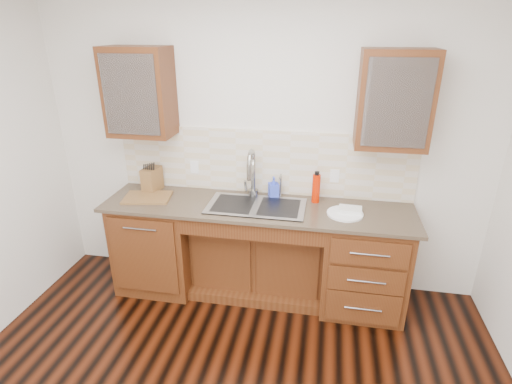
% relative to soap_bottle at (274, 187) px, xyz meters
% --- Properties ---
extents(wall_back, '(4.00, 0.10, 2.70)m').
position_rel_soap_bottle_xyz_m(wall_back, '(-0.12, 0.15, 0.35)').
color(wall_back, silver).
rests_on(wall_back, ground).
extents(base_cabinet_left, '(0.70, 0.62, 0.88)m').
position_rel_soap_bottle_xyz_m(base_cabinet_left, '(-1.07, -0.21, -0.56)').
color(base_cabinet_left, '#593014').
rests_on(base_cabinet_left, ground).
extents(base_cabinet_center, '(1.20, 0.44, 0.70)m').
position_rel_soap_bottle_xyz_m(base_cabinet_center, '(-0.12, -0.12, -0.65)').
color(base_cabinet_center, '#593014').
rests_on(base_cabinet_center, ground).
extents(base_cabinet_right, '(0.70, 0.62, 0.88)m').
position_rel_soap_bottle_xyz_m(base_cabinet_right, '(0.83, -0.21, -0.56)').
color(base_cabinet_right, '#593014').
rests_on(base_cabinet_right, ground).
extents(countertop, '(2.70, 0.65, 0.03)m').
position_rel_soap_bottle_xyz_m(countertop, '(-0.12, -0.23, -0.11)').
color(countertop, '#84705B').
rests_on(countertop, base_cabinet_left).
extents(backsplash, '(2.70, 0.02, 0.59)m').
position_rel_soap_bottle_xyz_m(backsplash, '(-0.12, 0.08, 0.20)').
color(backsplash, beige).
rests_on(backsplash, wall_back).
extents(sink, '(0.84, 0.46, 0.19)m').
position_rel_soap_bottle_xyz_m(sink, '(-0.12, -0.24, -0.18)').
color(sink, '#9E9EA5').
rests_on(sink, countertop).
extents(faucet, '(0.04, 0.04, 0.40)m').
position_rel_soap_bottle_xyz_m(faucet, '(-0.19, -0.01, 0.11)').
color(faucet, '#999993').
rests_on(faucet, countertop).
extents(filter_tap, '(0.02, 0.02, 0.24)m').
position_rel_soap_bottle_xyz_m(filter_tap, '(0.06, -0.00, 0.03)').
color(filter_tap, '#999993').
rests_on(filter_tap, countertop).
extents(upper_cabinet_left, '(0.55, 0.34, 0.75)m').
position_rel_soap_bottle_xyz_m(upper_cabinet_left, '(-1.17, -0.07, 0.82)').
color(upper_cabinet_left, '#593014').
rests_on(upper_cabinet_left, wall_back).
extents(upper_cabinet_right, '(0.55, 0.34, 0.75)m').
position_rel_soap_bottle_xyz_m(upper_cabinet_right, '(0.93, -0.07, 0.82)').
color(upper_cabinet_right, '#593014').
rests_on(upper_cabinet_right, wall_back).
extents(outlet_left, '(0.08, 0.01, 0.12)m').
position_rel_soap_bottle_xyz_m(outlet_left, '(-0.77, 0.07, 0.12)').
color(outlet_left, white).
rests_on(outlet_left, backsplash).
extents(outlet_right, '(0.08, 0.01, 0.12)m').
position_rel_soap_bottle_xyz_m(outlet_right, '(0.53, 0.07, 0.12)').
color(outlet_right, white).
rests_on(outlet_right, backsplash).
extents(soap_bottle, '(0.11, 0.11, 0.19)m').
position_rel_soap_bottle_xyz_m(soap_bottle, '(0.00, 0.00, 0.00)').
color(soap_bottle, blue).
rests_on(soap_bottle, countertop).
extents(water_bottle, '(0.07, 0.07, 0.25)m').
position_rel_soap_bottle_xyz_m(water_bottle, '(0.38, -0.05, 0.03)').
color(water_bottle, red).
rests_on(water_bottle, countertop).
extents(plate, '(0.30, 0.30, 0.02)m').
position_rel_soap_bottle_xyz_m(plate, '(0.64, -0.27, -0.09)').
color(plate, white).
rests_on(plate, countertop).
extents(dish_towel, '(0.20, 0.15, 0.03)m').
position_rel_soap_bottle_xyz_m(dish_towel, '(0.68, -0.23, -0.06)').
color(dish_towel, white).
rests_on(dish_towel, plate).
extents(knife_block, '(0.15, 0.22, 0.22)m').
position_rel_soap_bottle_xyz_m(knife_block, '(-1.14, -0.06, 0.02)').
color(knife_block, olive).
rests_on(knife_block, countertop).
extents(cutting_board, '(0.45, 0.35, 0.02)m').
position_rel_soap_bottle_xyz_m(cutting_board, '(-1.11, -0.25, -0.08)').
color(cutting_board, brown).
rests_on(cutting_board, countertop).
extents(cup_left_a, '(0.13, 0.13, 0.10)m').
position_rel_soap_bottle_xyz_m(cup_left_a, '(-1.27, -0.07, 0.77)').
color(cup_left_a, white).
rests_on(cup_left_a, upper_cabinet_left).
extents(cup_left_b, '(0.12, 0.12, 0.10)m').
position_rel_soap_bottle_xyz_m(cup_left_b, '(-1.11, -0.07, 0.77)').
color(cup_left_b, white).
rests_on(cup_left_b, upper_cabinet_left).
extents(cup_right_a, '(0.14, 0.14, 0.10)m').
position_rel_soap_bottle_xyz_m(cup_right_a, '(0.84, -0.07, 0.77)').
color(cup_right_a, silver).
rests_on(cup_right_a, upper_cabinet_right).
extents(cup_right_b, '(0.13, 0.13, 0.09)m').
position_rel_soap_bottle_xyz_m(cup_right_b, '(1.07, -0.07, 0.77)').
color(cup_right_b, silver).
rests_on(cup_right_b, upper_cabinet_right).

